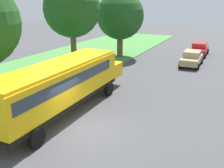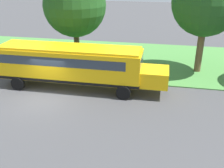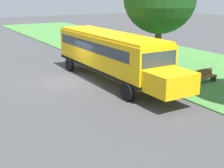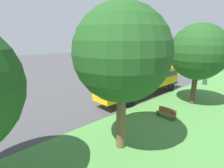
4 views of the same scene
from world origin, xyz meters
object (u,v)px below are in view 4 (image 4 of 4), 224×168
object	(u,v)px
school_bus	(145,80)
trash_bin	(205,82)
stop_sign	(195,74)
park_bench	(166,113)
oak_tree_roadside_mid	(123,54)
oak_tree_beside_bus	(197,51)

from	to	relation	value
school_bus	trash_bin	bearing A→B (deg)	-105.97
school_bus	trash_bin	xyz separation A→B (m)	(-2.99, -10.44, -1.47)
stop_sign	school_bus	bearing A→B (deg)	76.42
stop_sign	trash_bin	size ratio (longest dim) A/B	3.04
stop_sign	trash_bin	xyz separation A→B (m)	(-0.85, -1.59, -1.29)
school_bus	stop_sign	bearing A→B (deg)	-103.58
park_bench	oak_tree_roadside_mid	bearing A→B (deg)	91.80
oak_tree_beside_bus	stop_sign	xyz separation A→B (m)	(2.82, -7.42, -3.71)
school_bus	trash_bin	world-z (taller)	school_bus
stop_sign	park_bench	xyz separation A→B (m)	(-2.87, 12.43, -1.26)
school_bus	park_bench	size ratio (longest dim) A/B	7.71
oak_tree_beside_bus	trash_bin	distance (m)	10.49
oak_tree_beside_bus	park_bench	size ratio (longest dim) A/B	5.02
oak_tree_roadside_mid	stop_sign	distance (m)	18.75
stop_sign	park_bench	world-z (taller)	stop_sign
school_bus	trash_bin	size ratio (longest dim) A/B	13.80
oak_tree_beside_bus	stop_sign	size ratio (longest dim) A/B	2.95
oak_tree_beside_bus	stop_sign	distance (m)	8.76
stop_sign	park_bench	bearing A→B (deg)	103.02
oak_tree_beside_bus	oak_tree_roadside_mid	size ratio (longest dim) A/B	0.94
park_bench	oak_tree_beside_bus	bearing A→B (deg)	-89.43
school_bus	park_bench	world-z (taller)	school_bus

